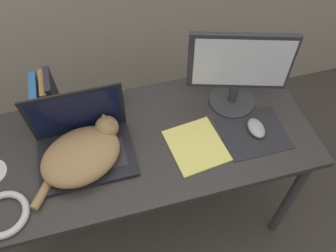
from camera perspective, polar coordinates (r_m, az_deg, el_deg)
desk at (r=1.49m, az=-3.91°, el=-4.27°), size 1.37×0.58×0.74m
laptop at (r=1.38m, az=-13.39°, el=-2.82°), size 0.36×0.26×0.27m
cat at (r=1.35m, az=-13.47°, el=-4.30°), size 0.39×0.34×0.13m
external_monitor at (r=1.43m, az=11.23°, el=8.84°), size 0.39×0.20×0.36m
mousepad at (r=1.47m, az=13.56°, el=-1.14°), size 0.26×0.22×0.00m
computer_mouse at (r=1.47m, az=13.97°, el=-0.31°), size 0.06×0.10×0.03m
book_row at (r=1.46m, az=-18.67°, el=3.41°), size 0.09×0.17×0.25m
cable_coil at (r=1.37m, az=-24.89°, el=-12.74°), size 0.18×0.18×0.03m
notepad at (r=1.40m, az=4.54°, el=-3.17°), size 0.23×0.25×0.01m
webcam at (r=1.53m, az=-7.81°, el=5.22°), size 0.04×0.04×0.07m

